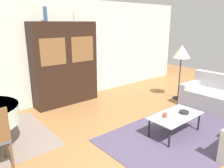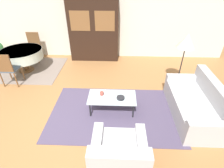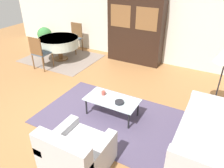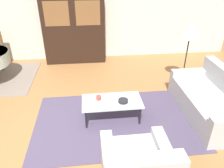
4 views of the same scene
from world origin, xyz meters
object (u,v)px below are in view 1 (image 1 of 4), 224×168
object	(u,v)px
display_cabinet	(65,64)
bowl	(184,112)
vase_tall	(45,14)
cup	(165,115)
coffee_table	(175,117)
vase_short	(75,17)
floor_lamp	(182,53)
couch	(223,99)

from	to	relation	value
display_cabinet	bowl	xyz separation A→B (m)	(0.95, -2.95, -0.64)
display_cabinet	vase_tall	size ratio (longest dim) A/B	6.44
cup	coffee_table	bearing A→B (deg)	-16.09
vase_tall	cup	bearing A→B (deg)	-71.65
vase_short	display_cabinet	bearing A→B (deg)	-179.86
bowl	vase_tall	distance (m)	3.75
coffee_table	vase_short	world-z (taller)	vase_short
floor_lamp	vase_short	world-z (taller)	vase_short
floor_lamp	vase_short	bearing A→B (deg)	141.71
coffee_table	bowl	distance (m)	0.21
couch	cup	xyz separation A→B (m)	(-2.15, 0.14, 0.14)
couch	vase_tall	distance (m)	4.72
display_cabinet	vase_tall	distance (m)	1.29
couch	vase_short	world-z (taller)	vase_short
couch	coffee_table	size ratio (longest dim) A/B	1.69
couch	vase_short	distance (m)	4.21
cup	vase_short	distance (m)	3.35
display_cabinet	cup	size ratio (longest dim) A/B	23.69
cup	vase_tall	xyz separation A→B (m)	(-0.94, 2.82, 1.85)
coffee_table	vase_tall	world-z (taller)	vase_tall
floor_lamp	bowl	bearing A→B (deg)	-143.75
display_cabinet	vase_tall	bearing A→B (deg)	179.88
couch	display_cabinet	size ratio (longest dim) A/B	0.87
bowl	vase_tall	bearing A→B (deg)	114.95
couch	vase_short	size ratio (longest dim) A/B	8.05
vase_tall	bowl	bearing A→B (deg)	-65.05
bowl	vase_tall	xyz separation A→B (m)	(-1.37, 2.95, 1.86)
coffee_table	cup	size ratio (longest dim) A/B	12.19
coffee_table	bowl	xyz separation A→B (m)	(0.20, -0.06, 0.06)
coffee_table	cup	distance (m)	0.26
bowl	vase_tall	world-z (taller)	vase_tall
display_cabinet	bowl	size ratio (longest dim) A/B	11.67
display_cabinet	floor_lamp	distance (m)	3.13
couch	vase_short	xyz separation A→B (m)	(-2.29, 2.96, 1.94)
floor_lamp	cup	distance (m)	2.49
couch	floor_lamp	xyz separation A→B (m)	(-0.08, 1.21, 1.01)
bowl	floor_lamp	bearing A→B (deg)	36.25
display_cabinet	bowl	world-z (taller)	display_cabinet
couch	display_cabinet	bearing A→B (deg)	42.02
couch	coffee_table	xyz separation A→B (m)	(-1.91, 0.07, 0.06)
couch	bowl	xyz separation A→B (m)	(-1.72, 0.01, 0.12)
vase_short	vase_tall	bearing A→B (deg)	180.00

